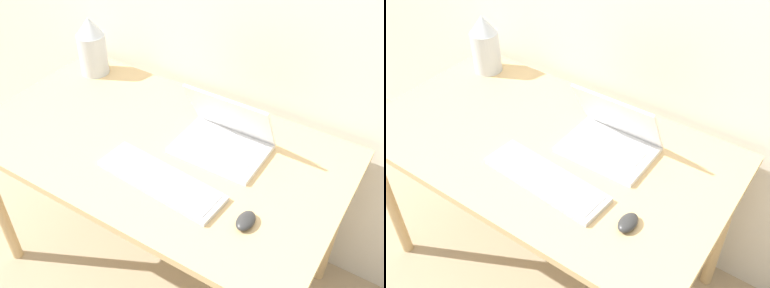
# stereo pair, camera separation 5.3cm
# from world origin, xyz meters

# --- Properties ---
(desk) EXTENTS (1.40, 0.79, 0.76)m
(desk) POSITION_xyz_m (0.00, 0.39, 0.68)
(desk) COLOR tan
(desk) RESTS_ON ground_plane
(laptop) EXTENTS (0.33, 0.24, 0.23)m
(laptop) POSITION_xyz_m (0.22, 0.51, 0.81)
(laptop) COLOR white
(laptop) RESTS_ON desk
(keyboard) EXTENTS (0.47, 0.18, 0.02)m
(keyboard) POSITION_xyz_m (0.13, 0.24, 0.77)
(keyboard) COLOR silver
(keyboard) RESTS_ON desk
(mouse) EXTENTS (0.05, 0.09, 0.03)m
(mouse) POSITION_xyz_m (0.46, 0.23, 0.78)
(mouse) COLOR #2D2D2D
(mouse) RESTS_ON desk
(vase) EXTENTS (0.13, 0.13, 0.27)m
(vase) POSITION_xyz_m (-0.54, 0.66, 0.89)
(vase) COLOR silver
(vase) RESTS_ON desk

